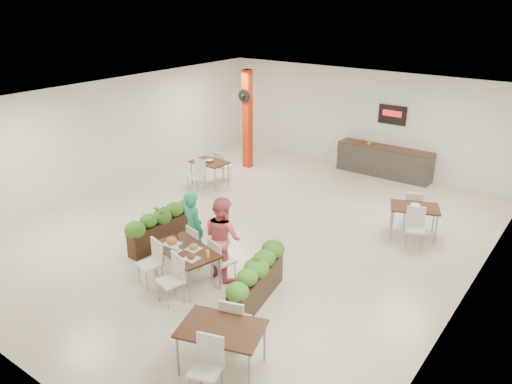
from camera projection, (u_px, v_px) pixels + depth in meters
ground at (252, 230)px, 12.22m from camera, size 12.00×12.00×0.00m
room_shell at (251, 152)px, 11.48m from camera, size 10.10×12.10×3.22m
red_column at (247, 118)px, 16.10m from camera, size 0.40×0.41×3.20m
service_counter at (384, 161)px, 15.72m from camera, size 3.00×0.64×2.20m
main_table at (185, 254)px, 9.80m from camera, size 1.58×1.87×0.92m
diner_man at (193, 229)px, 10.43m from camera, size 0.68×0.53×1.65m
diner_woman at (223, 237)px, 9.98m from camera, size 0.97×0.84×1.73m
planter_left at (162, 224)px, 11.35m from camera, size 0.46×1.92×1.00m
planter_right at (256, 279)px, 9.20m from camera, size 0.70×1.91×1.01m
side_table_a at (210, 166)px, 14.88m from camera, size 1.08×1.63×0.92m
side_table_b at (414, 212)px, 11.74m from camera, size 1.30×1.66×0.92m
side_table_c at (222, 334)px, 7.51m from camera, size 1.45×1.67×0.92m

